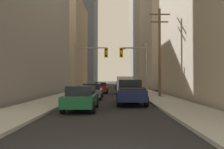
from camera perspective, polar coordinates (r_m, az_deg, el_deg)
name	(u,v)px	position (r m, az deg, el deg)	size (l,w,h in m)	color
sidewalk_left	(93,87)	(54.75, -4.94, -3.17)	(3.19, 160.00, 0.15)	#9E9E99
sidewalk_right	(133,87)	(54.67, 5.31, -3.17)	(3.19, 160.00, 0.15)	#9E9E99
pickup_truck_navy	(131,92)	(17.50, 4.78, -4.50)	(2.20, 5.45, 1.90)	#141E4C
cargo_van_white	(125,84)	(28.94, 3.28, -2.51)	(2.16, 5.25, 2.26)	white
sedan_green	(81,98)	(14.00, -7.89, -5.98)	(1.95, 4.21, 1.52)	#195938
sedan_grey	(92,91)	(21.65, -5.08, -4.30)	(1.95, 4.23, 1.52)	slate
sedan_red	(101,88)	(30.93, -2.92, -3.38)	(1.95, 4.21, 1.52)	maroon
sedan_blue	(120,85)	(44.67, 2.07, -2.72)	(1.97, 4.27, 1.52)	navy
traffic_signal_near_left	(89,60)	(24.57, -5.81, 3.69)	(3.67, 0.44, 6.00)	gray
traffic_signal_near_right	(135,60)	(24.51, 5.84, 3.62)	(2.99, 0.44, 6.00)	gray
utility_pole_right	(160,50)	(24.11, 12.13, 6.06)	(2.20, 0.28, 9.42)	brown
street_lamp_right	(133,64)	(38.56, 5.40, 2.64)	(2.31, 0.32, 7.50)	gray
building_left_mid_office	(50,44)	(56.12, -15.59, 7.52)	(15.70, 18.61, 20.85)	tan
building_left_far_tower	(71,4)	(98.86, -10.61, 17.45)	(21.34, 21.03, 67.13)	#4C515B
building_right_mid_block	(192,14)	(55.83, 19.89, 14.49)	(21.78, 19.53, 33.98)	#B7A893
building_right_far_highrise	(157,14)	(100.26, 11.50, 15.08)	(22.36, 22.74, 60.10)	gray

